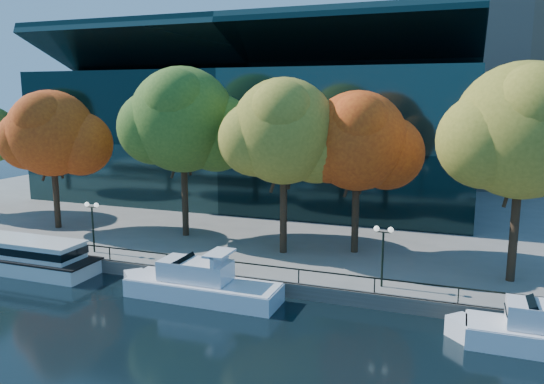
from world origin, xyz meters
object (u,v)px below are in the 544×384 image
at_px(tour_boat, 7,252).
at_px(tree_5, 525,134).
at_px(tree_2, 184,122).
at_px(tree_4, 359,143).
at_px(tree_3, 286,134).
at_px(lamp_1, 92,215).
at_px(cruiser_near, 197,283).
at_px(tree_1, 53,135).
at_px(lamp_2, 383,242).

height_order(tour_boat, tree_5, tree_5).
xyz_separation_m(tree_2, tree_4, (15.13, 0.07, -1.36)).
relative_size(tree_3, lamp_1, 3.39).
xyz_separation_m(cruiser_near, tree_1, (-19.36, 9.07, 8.66)).
bearing_deg(tree_5, tree_1, 178.03).
relative_size(tour_boat, tree_2, 1.08).
bearing_deg(lamp_2, tree_2, 158.87).
distance_m(tree_5, lamp_2, 11.41).
bearing_deg(tree_4, tree_2, -179.75).
bearing_deg(tour_boat, tree_4, 22.14).
distance_m(tree_3, tree_5, 16.53).
bearing_deg(tree_4, lamp_1, -160.10).
xyz_separation_m(tree_1, lamp_2, (30.95, -5.40, -5.72)).
bearing_deg(tree_1, lamp_1, -33.14).
height_order(cruiser_near, tree_4, tree_4).
distance_m(tree_4, lamp_2, 9.60).
distance_m(tree_2, lamp_2, 20.74).
bearing_deg(tree_1, cruiser_near, -25.10).
relative_size(tree_4, lamp_1, 3.15).
height_order(cruiser_near, tree_2, tree_2).
bearing_deg(lamp_2, tour_boat, -173.58).
bearing_deg(tree_5, lamp_1, -172.50).
height_order(cruiser_near, tree_5, tree_5).
xyz_separation_m(tree_4, lamp_2, (3.07, -7.10, -5.69)).
bearing_deg(tour_boat, tree_3, 22.40).
bearing_deg(lamp_1, tree_4, 19.90).
bearing_deg(lamp_1, tree_2, 57.47).
height_order(lamp_1, lamp_2, same).
bearing_deg(tree_5, tree_4, 164.83).
xyz_separation_m(tree_2, lamp_2, (18.19, -7.03, -7.06)).
relative_size(tree_4, lamp_2, 3.15).
relative_size(cruiser_near, tree_4, 0.91).
xyz_separation_m(tree_2, tree_5, (26.34, -2.97, -0.18)).
distance_m(tree_3, tree_4, 5.71).
bearing_deg(lamp_2, tree_3, 148.82).
xyz_separation_m(tree_1, tree_5, (39.09, -1.34, 1.16)).
height_order(tour_boat, lamp_1, lamp_1).
distance_m(tree_1, tree_3, 22.61).
bearing_deg(tree_5, lamp_2, -153.51).
xyz_separation_m(tree_5, lamp_1, (-30.82, -4.06, -6.88)).
distance_m(cruiser_near, tree_4, 16.22).
distance_m(cruiser_near, lamp_2, 12.50).
bearing_deg(lamp_1, tree_3, 19.43).
distance_m(tree_5, lamp_1, 31.84).
xyz_separation_m(tour_boat, tree_5, (36.49, 7.25, 9.57)).
relative_size(tour_boat, cruiser_near, 1.38).
bearing_deg(tree_4, tree_5, -15.17).
bearing_deg(tree_2, lamp_1, -122.53).
xyz_separation_m(cruiser_near, lamp_2, (11.59, 3.67, 2.94)).
relative_size(tour_boat, lamp_2, 3.96).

